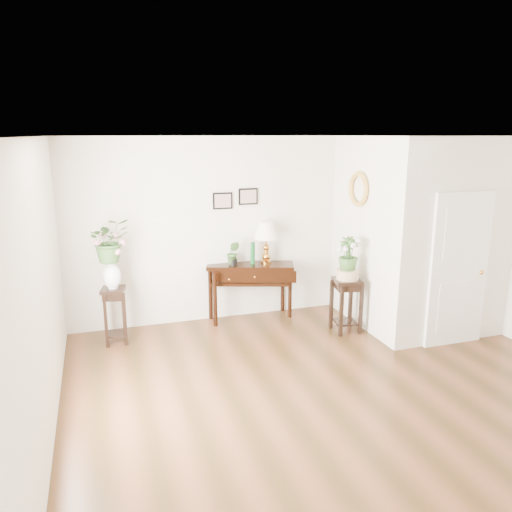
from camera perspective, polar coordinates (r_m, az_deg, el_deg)
name	(u,v)px	position (r m, az deg, el deg)	size (l,w,h in m)	color
floor	(341,393)	(5.87, 9.74, -15.21)	(6.00, 5.50, 0.02)	brown
ceiling	(353,136)	(5.14, 11.03, 13.27)	(6.00, 5.50, 0.02)	white
wall_back	(263,228)	(7.80, 0.83, 3.25)	(6.00, 0.02, 2.80)	silver
wall_left	(39,302)	(4.76, -23.56, -4.80)	(0.02, 5.50, 2.80)	silver
partition	(416,231)	(7.90, 17.78, 2.73)	(1.80, 1.95, 2.80)	silver
door	(459,270)	(7.21, 22.16, -1.51)	(0.90, 0.05, 2.10)	white
art_print_left	(223,201)	(7.53, -3.83, 6.31)	(0.30, 0.02, 0.25)	black
art_print_right	(248,196)	(7.63, -0.90, 6.82)	(0.30, 0.02, 0.25)	black
wall_ornament	(358,189)	(7.41, 11.60, 7.50)	(0.51, 0.51, 0.07)	gold
console_table	(250,291)	(7.79, -0.65, -4.05)	(1.32, 0.44, 0.88)	black
table_lamp	(266,241)	(7.66, 1.18, 1.77)	(0.37, 0.37, 0.65)	#C07D2C
green_vase	(253,253)	(7.64, -0.39, 0.35)	(0.07, 0.07, 0.34)	#114E21
potted_plant	(233,254)	(7.55, -2.63, 0.24)	(0.20, 0.16, 0.36)	#335A28
plant_stand_a	(115,316)	(7.17, -15.83, -6.57)	(0.31, 0.31, 0.79)	black
porcelain_vase	(112,272)	(6.98, -16.16, -1.77)	(0.24, 0.24, 0.41)	white
lily_arrangement	(109,238)	(6.87, -16.42, 2.03)	(0.54, 0.46, 0.60)	#335A28
plant_stand_b	(346,305)	(7.41, 10.25, -5.56)	(0.37, 0.37, 0.80)	black
ceramic_bowl	(347,274)	(7.27, 10.41, -2.00)	(0.32, 0.32, 0.14)	#CCBC87
narcissus	(348,254)	(7.20, 10.51, 0.20)	(0.28, 0.28, 0.50)	#335A28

